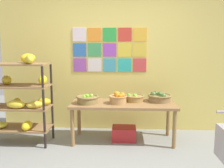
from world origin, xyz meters
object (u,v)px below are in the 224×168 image
(banana_shelf_unit, at_px, (19,93))
(fruit_basket_centre, at_px, (118,98))
(display_table, at_px, (123,107))
(produce_crate_under_table, at_px, (124,133))
(fruit_basket_left, at_px, (159,97))
(fruit_basket_right, at_px, (135,98))
(fruit_basket_back_right, at_px, (87,99))

(banana_shelf_unit, xyz_separation_m, fruit_basket_centre, (1.54, 0.14, -0.10))
(display_table, height_order, produce_crate_under_table, display_table)
(banana_shelf_unit, height_order, display_table, banana_shelf_unit)
(fruit_basket_left, bearing_deg, fruit_basket_right, -179.21)
(banana_shelf_unit, height_order, fruit_basket_centre, banana_shelf_unit)
(display_table, bearing_deg, fruit_basket_centre, -153.46)
(fruit_basket_centre, bearing_deg, banana_shelf_unit, -174.84)
(fruit_basket_back_right, height_order, fruit_basket_right, fruit_basket_back_right)
(display_table, xyz_separation_m, fruit_basket_back_right, (-0.57, -0.06, 0.14))
(fruit_basket_left, bearing_deg, display_table, -166.85)
(fruit_basket_left, relative_size, produce_crate_under_table, 1.01)
(fruit_basket_back_right, xyz_separation_m, fruit_basket_centre, (0.49, 0.02, 0.01))
(display_table, bearing_deg, fruit_basket_right, 35.52)
(fruit_basket_back_right, distance_m, fruit_basket_right, 0.78)
(fruit_basket_right, relative_size, produce_crate_under_table, 0.81)
(banana_shelf_unit, height_order, fruit_basket_back_right, banana_shelf_unit)
(banana_shelf_unit, relative_size, fruit_basket_back_right, 4.03)
(display_table, height_order, fruit_basket_centre, fruit_basket_centre)
(banana_shelf_unit, bearing_deg, fruit_basket_left, 8.16)
(fruit_basket_centre, relative_size, produce_crate_under_table, 0.74)
(fruit_basket_right, bearing_deg, banana_shelf_unit, -170.20)
(display_table, relative_size, fruit_basket_centre, 5.78)
(banana_shelf_unit, bearing_deg, display_table, 6.29)
(fruit_basket_back_right, bearing_deg, produce_crate_under_table, 9.20)
(fruit_basket_centre, bearing_deg, produce_crate_under_table, 38.45)
(banana_shelf_unit, distance_m, fruit_basket_back_right, 1.07)
(banana_shelf_unit, distance_m, fruit_basket_centre, 1.55)
(fruit_basket_right, height_order, produce_crate_under_table, fruit_basket_right)
(banana_shelf_unit, height_order, produce_crate_under_table, banana_shelf_unit)
(fruit_basket_centre, xyz_separation_m, fruit_basket_left, (0.68, 0.18, -0.01))
(banana_shelf_unit, relative_size, fruit_basket_centre, 4.92)
(fruit_basket_right, bearing_deg, fruit_basket_centre, -146.96)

